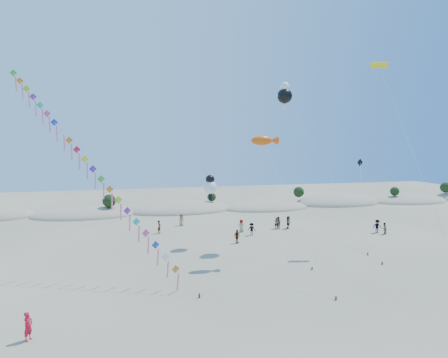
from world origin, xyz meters
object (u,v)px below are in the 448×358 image
Objects in this scene: kite_train at (86,161)px; fish_kite at (265,141)px; flyer_foreground at (28,326)px; parafoil_kite at (381,70)px.

kite_train reaches higher than fish_kite.
fish_kite is 25.96m from flyer_foreground.
kite_train is 1.55× the size of fish_kite.
kite_train is 0.93× the size of parafoil_kite.
parafoil_kite reaches higher than kite_train.
parafoil_kite is (15.05, 2.35, 8.23)m from fish_kite.
kite_train is at bearing 12.72° from flyer_foreground.
flyer_foreground is (-34.79, -14.70, -19.72)m from parafoil_kite.
fish_kite is (17.50, 0.06, 1.89)m from kite_train.
flyer_foreground is at bearing -157.10° from parafoil_kite.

